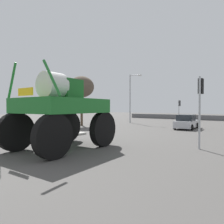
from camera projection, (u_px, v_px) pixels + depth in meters
The scene contains 10 objects.
ground_plane at pixel (156, 131), 19.61m from camera, with size 120.00×120.00×0.00m, color #4C4947.
median_island at pixel (24, 141), 13.56m from camera, with size 1.23×10.52×0.15m, color #B2AFA8.
oversize_sprayer at pixel (62, 110), 11.23m from camera, with size 4.07×5.80×4.56m.
sedan_ahead at pixel (186, 122), 21.85m from camera, with size 2.12×4.22×1.52m.
traffic_signal_near_left at pixel (69, 106), 17.79m from camera, with size 0.24×0.54×3.33m.
traffic_signal_near_right at pixel (200, 96), 11.23m from camera, with size 0.24×0.54×3.97m.
traffic_signal_far_left at pixel (179, 106), 30.53m from camera, with size 0.24×0.55×3.42m.
streetlight_far_left at pixel (131, 96), 30.21m from camera, with size 1.98×0.24×7.13m.
bare_tree_left at pixel (82, 87), 25.53m from camera, with size 3.10×3.10×6.17m.
roadside_barrier at pixel (207, 118), 36.14m from camera, with size 30.91×0.24×0.90m, color #59595B.
Camera 1 is at (8.48, -0.13, 2.28)m, focal length 32.82 mm.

